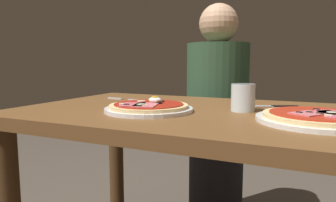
{
  "coord_description": "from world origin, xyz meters",
  "views": [
    {
      "loc": [
        0.34,
        -0.94,
        0.88
      ],
      "look_at": [
        -0.07,
        -0.05,
        0.76
      ],
      "focal_mm": 32.71,
      "sensor_mm": 36.0,
      "label": 1
    }
  ],
  "objects_px": {
    "dining_table": "(192,146)",
    "water_glass_near": "(243,99)",
    "fork": "(120,99)",
    "diner_person": "(217,124)",
    "pizza_foreground": "(149,107)",
    "pizza_across_left": "(317,118)",
    "knife": "(273,106)"
  },
  "relations": [
    {
      "from": "dining_table",
      "to": "water_glass_near",
      "type": "height_order",
      "value": "water_glass_near"
    },
    {
      "from": "fork",
      "to": "diner_person",
      "type": "xyz_separation_m",
      "value": [
        0.29,
        0.48,
        -0.17
      ]
    },
    {
      "from": "pizza_foreground",
      "to": "pizza_across_left",
      "type": "distance_m",
      "value": 0.48
    },
    {
      "from": "pizza_foreground",
      "to": "pizza_across_left",
      "type": "height_order",
      "value": "pizza_foreground"
    },
    {
      "from": "pizza_across_left",
      "to": "water_glass_near",
      "type": "bearing_deg",
      "value": 152.87
    },
    {
      "from": "knife",
      "to": "dining_table",
      "type": "bearing_deg",
      "value": -144.08
    },
    {
      "from": "diner_person",
      "to": "knife",
      "type": "bearing_deg",
      "value": 125.83
    },
    {
      "from": "pizza_across_left",
      "to": "knife",
      "type": "xyz_separation_m",
      "value": [
        -0.13,
        0.24,
        -0.01
      ]
    },
    {
      "from": "dining_table",
      "to": "pizza_foreground",
      "type": "bearing_deg",
      "value": -140.47
    },
    {
      "from": "fork",
      "to": "diner_person",
      "type": "distance_m",
      "value": 0.58
    },
    {
      "from": "diner_person",
      "to": "pizza_foreground",
      "type": "bearing_deg",
      "value": 87.72
    },
    {
      "from": "pizza_foreground",
      "to": "diner_person",
      "type": "relative_size",
      "value": 0.24
    },
    {
      "from": "pizza_across_left",
      "to": "knife",
      "type": "distance_m",
      "value": 0.28
    },
    {
      "from": "dining_table",
      "to": "pizza_across_left",
      "type": "relative_size",
      "value": 3.74
    },
    {
      "from": "pizza_across_left",
      "to": "diner_person",
      "type": "xyz_separation_m",
      "value": [
        -0.45,
        0.69,
        -0.18
      ]
    },
    {
      "from": "knife",
      "to": "diner_person",
      "type": "xyz_separation_m",
      "value": [
        -0.32,
        0.45,
        -0.17
      ]
    },
    {
      "from": "water_glass_near",
      "to": "knife",
      "type": "xyz_separation_m",
      "value": [
        0.08,
        0.14,
        -0.04
      ]
    },
    {
      "from": "dining_table",
      "to": "diner_person",
      "type": "xyz_separation_m",
      "value": [
        -0.09,
        0.62,
        -0.04
      ]
    },
    {
      "from": "fork",
      "to": "knife",
      "type": "relative_size",
      "value": 0.84
    },
    {
      "from": "dining_table",
      "to": "water_glass_near",
      "type": "distance_m",
      "value": 0.23
    },
    {
      "from": "fork",
      "to": "water_glass_near",
      "type": "bearing_deg",
      "value": -11.0
    },
    {
      "from": "dining_table",
      "to": "knife",
      "type": "xyz_separation_m",
      "value": [
        0.24,
        0.17,
        0.13
      ]
    },
    {
      "from": "water_glass_near",
      "to": "pizza_foreground",
      "type": "bearing_deg",
      "value": -154.69
    },
    {
      "from": "dining_table",
      "to": "pizza_across_left",
      "type": "xyz_separation_m",
      "value": [
        0.37,
        -0.07,
        0.14
      ]
    },
    {
      "from": "knife",
      "to": "diner_person",
      "type": "distance_m",
      "value": 0.58
    },
    {
      "from": "fork",
      "to": "pizza_across_left",
      "type": "bearing_deg",
      "value": -15.91
    },
    {
      "from": "pizza_foreground",
      "to": "fork",
      "type": "bearing_deg",
      "value": 138.13
    },
    {
      "from": "dining_table",
      "to": "knife",
      "type": "distance_m",
      "value": 0.32
    },
    {
      "from": "water_glass_near",
      "to": "diner_person",
      "type": "distance_m",
      "value": 0.66
    },
    {
      "from": "water_glass_near",
      "to": "fork",
      "type": "xyz_separation_m",
      "value": [
        -0.53,
        0.1,
        -0.04
      ]
    },
    {
      "from": "pizza_foreground",
      "to": "diner_person",
      "type": "xyz_separation_m",
      "value": [
        0.03,
        0.71,
        -0.18
      ]
    },
    {
      "from": "dining_table",
      "to": "knife",
      "type": "bearing_deg",
      "value": 35.92
    }
  ]
}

